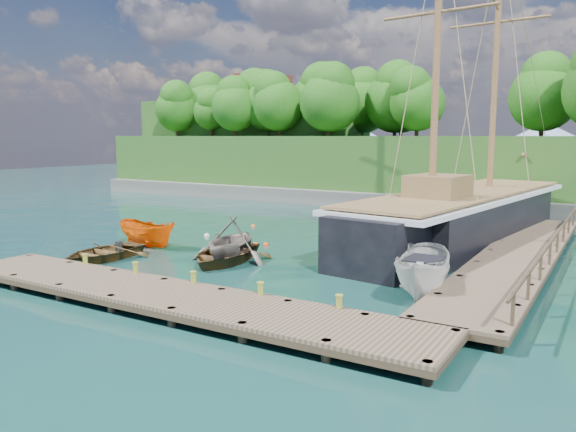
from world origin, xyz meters
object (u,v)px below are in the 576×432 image
rowboat_0 (103,259)px  rowboat_2 (224,262)px  schooner (462,220)px  rowboat_1 (231,261)px  motorboat_orange (148,246)px  cabin_boat_white (423,295)px

rowboat_0 → rowboat_2: size_ratio=0.91×
rowboat_0 → schooner: size_ratio=0.15×
rowboat_1 → motorboat_orange: rowboat_1 is taller
cabin_boat_white → schooner: bearing=87.3°
rowboat_2 → rowboat_0: bearing=-163.8°
rowboat_2 → motorboat_orange: bearing=162.3°
rowboat_2 → rowboat_1: bearing=72.6°
motorboat_orange → schooner: schooner is taller
rowboat_1 → schooner: schooner is taller
rowboat_2 → cabin_boat_white: (9.94, -0.58, 0.00)m
rowboat_1 → motorboat_orange: (-6.05, 0.55, 0.00)m
rowboat_2 → schooner: bearing=45.6°
rowboat_0 → rowboat_2: 6.09m
motorboat_orange → rowboat_2: bearing=-91.1°
rowboat_1 → motorboat_orange: 6.07m
rowboat_0 → rowboat_1: (5.60, 2.97, 0.00)m
rowboat_0 → rowboat_2: bearing=24.7°
motorboat_orange → cabin_boat_white: size_ratio=0.83×
rowboat_1 → rowboat_2: size_ratio=0.88×
rowboat_1 → cabin_boat_white: (9.88, -0.99, 0.00)m
rowboat_2 → schooner: schooner is taller
schooner → rowboat_2: bearing=-118.0°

